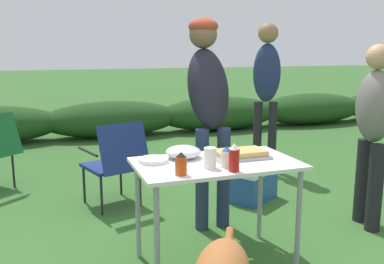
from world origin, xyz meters
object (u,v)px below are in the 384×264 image
Objects in this scene: standing_person_in_olive_jacket at (267,81)px; paper_cup_stack at (210,158)px; mayo_bottle at (227,157)px; mixing_bowl at (183,152)px; camp_chair_green_behind_table at (116,160)px; plate_stack at (153,160)px; ketchup_bottle at (234,158)px; food_tray at (240,154)px; folding_table at (216,173)px; standing_person_with_beanie at (208,94)px; cooler_box at (252,183)px; standing_person_in_dark_puffer at (374,121)px; hot_sauce_bottle at (181,164)px.

paper_cup_stack is at bearing -95.68° from standing_person_in_olive_jacket.
mayo_bottle is at bearing -93.59° from standing_person_in_olive_jacket.
mixing_bowl is 0.30× the size of camp_chair_green_behind_table.
plate_stack is 0.57m from ketchup_bottle.
standing_person_in_olive_jacket reaches higher than food_tray.
mixing_bowl reaches higher than folding_table.
standing_person_with_beanie reaches higher than cooler_box.
standing_person_in_olive_jacket reaches higher than standing_person_in_dark_puffer.
ketchup_bottle reaches higher than hot_sauce_bottle.
folding_table is at bearing -167.16° from food_tray.
ketchup_bottle is 1.52m from standing_person_in_dark_puffer.
standing_person_with_beanie reaches higher than ketchup_bottle.
hot_sauce_bottle is 1.85m from cooler_box.
ketchup_bottle is at bearing -65.01° from mixing_bowl.
hot_sauce_bottle is 0.25× the size of cooler_box.
standing_person_with_beanie is at bearing 78.45° from ketchup_bottle.
standing_person_in_olive_jacket is at bearing 22.74° from cooler_box.
mayo_bottle reaches higher than cooler_box.
standing_person_in_dark_puffer is at bearing 0.46° from mixing_bowl.
mixing_bowl is at bearing -124.92° from standing_person_with_beanie.
standing_person_with_beanie is (0.31, 0.84, 0.31)m from paper_cup_stack.
mixing_bowl is 0.32m from paper_cup_stack.
hot_sauce_bottle is at bearing -159.53° from paper_cup_stack.
mixing_bowl is at bearing 70.18° from hot_sauce_bottle.
mixing_bowl is at bearing -170.71° from cooler_box.
folding_table is 0.28m from mixing_bowl.
mayo_bottle is at bearing -101.86° from standing_person_with_beanie.
mayo_bottle is at bearing -135.18° from food_tray.
camp_chair_green_behind_table reaches higher than mixing_bowl.
camp_chair_green_behind_table is at bearing 93.33° from plate_stack.
camp_chair_green_behind_table reaches higher than cooler_box.
mayo_bottle is at bearing -2.70° from paper_cup_stack.
hot_sauce_bottle is at bearing -75.53° from plate_stack.
paper_cup_stack is 2.65m from standing_person_in_olive_jacket.
hot_sauce_bottle is at bearing -98.28° from standing_person_in_olive_jacket.
hot_sauce_bottle is 0.08× the size of standing_person_with_beanie.
standing_person_in_olive_jacket reaches higher than mixing_bowl.
food_tray is 0.35m from ketchup_bottle.
cooler_box is at bearing 48.27° from hot_sauce_bottle.
cooler_box is (-0.62, -0.90, -0.94)m from standing_person_in_olive_jacket.
standing_person_in_olive_jacket is at bearing 57.05° from ketchup_bottle.
plate_stack is at bearing 148.09° from mayo_bottle.
ketchup_bottle reaches higher than folding_table.
standing_person_with_beanie is (0.20, 0.84, 0.32)m from mayo_bottle.
camp_chair_green_behind_table is (-0.67, 1.26, -0.30)m from food_tray.
camp_chair_green_behind_table reaches higher than food_tray.
camp_chair_green_behind_table is (-0.49, 1.45, -0.34)m from mayo_bottle.
standing_person_in_olive_jacket is (1.25, 1.28, -0.01)m from standing_person_with_beanie.
paper_cup_stack is 0.08× the size of standing_person_with_beanie.
standing_person_with_beanie reaches higher than mixing_bowl.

